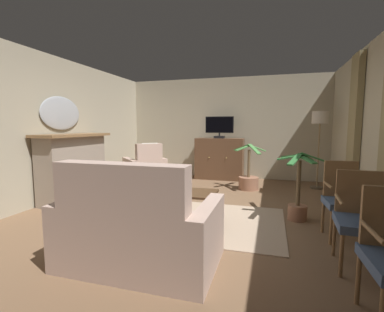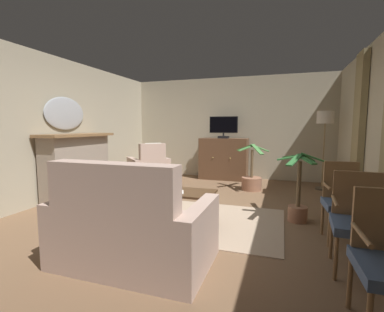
{
  "view_description": "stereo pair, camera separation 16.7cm",
  "coord_description": "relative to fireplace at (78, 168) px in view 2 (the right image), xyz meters",
  "views": [
    {
      "loc": [
        1.21,
        -3.87,
        1.38
      ],
      "look_at": [
        -0.01,
        0.31,
        0.9
      ],
      "focal_mm": 25.39,
      "sensor_mm": 36.0,
      "label": 1
    },
    {
      "loc": [
        1.37,
        -3.82,
        1.38
      ],
      "look_at": [
        -0.01,
        0.31,
        0.9
      ],
      "focal_mm": 25.39,
      "sensor_mm": 36.0,
      "label": 2
    }
  ],
  "objects": [
    {
      "name": "ground_plane",
      "position": [
        2.34,
        -0.38,
        -0.61
      ],
      "size": [
        5.84,
        7.4,
        0.04
      ],
      "primitive_type": "cube",
      "color": "brown"
    },
    {
      "name": "wall_back",
      "position": [
        2.34,
        3.07,
        0.74
      ],
      "size": [
        5.84,
        0.1,
        2.66
      ],
      "primitive_type": "cube",
      "color": "#B2A88E",
      "rests_on": "ground_plane"
    },
    {
      "name": "wall_left",
      "position": [
        -0.33,
        -0.38,
        0.74
      ],
      "size": [
        0.1,
        7.4,
        2.66
      ],
      "primitive_type": "cube",
      "color": "#B2A88E",
      "rests_on": "ground_plane"
    },
    {
      "name": "curtain_panel_far",
      "position": [
        4.9,
        0.97,
        0.87
      ],
      "size": [
        0.1,
        0.44,
        2.23
      ],
      "primitive_type": "cube",
      "color": "#8E7F56"
    },
    {
      "name": "rug_central",
      "position": [
        2.51,
        -0.49,
        -0.58
      ],
      "size": [
        2.53,
        1.74,
        0.01
      ],
      "primitive_type": "cube",
      "color": "tan",
      "rests_on": "ground_plane"
    },
    {
      "name": "fireplace",
      "position": [
        0.0,
        0.0,
        0.0
      ],
      "size": [
        0.87,
        1.63,
        1.24
      ],
      "color": "#4C4C51",
      "rests_on": "ground_plane"
    },
    {
      "name": "wall_mirror_oval",
      "position": [
        -0.25,
        -0.0,
        1.03
      ],
      "size": [
        0.06,
        1.0,
        0.62
      ],
      "primitive_type": "ellipsoid",
      "color": "#B2B7BF"
    },
    {
      "name": "tv_cabinet",
      "position": [
        2.27,
        2.72,
        -0.08
      ],
      "size": [
        1.23,
        0.52,
        1.07
      ],
      "color": "#402A1C",
      "rests_on": "ground_plane"
    },
    {
      "name": "television",
      "position": [
        2.27,
        2.67,
        0.78
      ],
      "size": [
        0.72,
        0.2,
        0.56
      ],
      "color": "black",
      "rests_on": "tv_cabinet"
    },
    {
      "name": "coffee_table",
      "position": [
        2.32,
        -0.69,
        -0.17
      ],
      "size": [
        1.06,
        0.55,
        0.47
      ],
      "color": "#4C331E",
      "rests_on": "ground_plane"
    },
    {
      "name": "tv_remote",
      "position": [
        2.28,
        -0.64,
        -0.11
      ],
      "size": [
        0.15,
        0.16,
        0.02
      ],
      "primitive_type": "cube",
      "rotation": [
        0.0,
        0.0,
        0.89
      ],
      "color": "black",
      "rests_on": "coffee_table"
    },
    {
      "name": "folded_newspaper",
      "position": [
        2.29,
        -0.79,
        -0.12
      ],
      "size": [
        0.36,
        0.32,
        0.01
      ],
      "primitive_type": "cube",
      "rotation": [
        0.0,
        0.0,
        0.39
      ],
      "color": "silver",
      "rests_on": "coffee_table"
    },
    {
      "name": "sofa_floral",
      "position": [
        2.32,
        -1.93,
        -0.25
      ],
      "size": [
        1.52,
        0.94,
        1.07
      ],
      "color": "#BC9E8E",
      "rests_on": "ground_plane"
    },
    {
      "name": "armchair_angled_to_table",
      "position": [
        0.64,
        1.68,
        -0.27
      ],
      "size": [
        1.21,
        1.21,
        1.0
      ],
      "color": "#BC9E8E",
      "rests_on": "ground_plane"
    },
    {
      "name": "side_chair_beside_plant",
      "position": [
        4.43,
        -1.33,
        -0.08
      ],
      "size": [
        0.51,
        0.53,
        0.93
      ],
      "color": "#42567A",
      "rests_on": "ground_plane"
    },
    {
      "name": "side_chair_mid_row",
      "position": [
        4.43,
        -0.61,
        -0.08
      ],
      "size": [
        0.46,
        0.47,
        0.95
      ],
      "color": "#42567A",
      "rests_on": "ground_plane"
    },
    {
      "name": "potted_plant_tall_palm_by_window",
      "position": [
        3.96,
        -0.07,
        -0.29
      ],
      "size": [
        0.77,
        0.96,
        1.01
      ],
      "color": "#99664C",
      "rests_on": "ground_plane"
    },
    {
      "name": "potted_plant_leafy_by_curtain",
      "position": [
        3.11,
        1.71,
        -0.39
      ],
      "size": [
        0.72,
        0.89,
        1.0
      ],
      "color": "#99664C",
      "rests_on": "ground_plane"
    },
    {
      "name": "cat",
      "position": [
        1.2,
        0.32,
        -0.5
      ],
      "size": [
        0.27,
        0.73,
        0.19
      ],
      "color": "beige",
      "rests_on": "ground_plane"
    },
    {
      "name": "floor_lamp",
      "position": [
        4.56,
        2.23,
        0.81
      ],
      "size": [
        0.34,
        0.34,
        1.7
      ],
      "color": "#4C4233",
      "rests_on": "ground_plane"
    }
  ]
}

